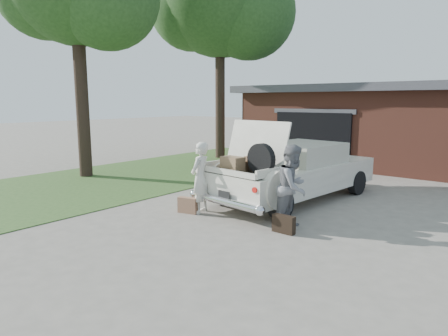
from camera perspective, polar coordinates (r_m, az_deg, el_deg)
The scene contains 9 objects.
ground at distance 9.15m, azimuth -2.40°, elevation -7.29°, with size 90.00×90.00×0.00m, color gray.
grass_strip at distance 15.05m, azimuth -10.47°, elevation -0.71°, with size 6.00×16.00×0.02m, color #2D4C1E.
house at distance 18.67m, azimuth 24.31°, elevation 5.71°, with size 12.80×7.80×3.30m.
tree_back at distance 19.10m, azimuth -0.39°, elevation 22.59°, with size 6.20×5.39×9.97m.
sedan at distance 10.88m, azimuth 9.87°, elevation -0.45°, with size 2.61×5.53×2.18m.
woman_left at distance 9.47m, azimuth -3.42°, elevation -1.41°, with size 0.62×0.41×1.71m, color beige.
woman_right at distance 8.42m, azimuth 9.82°, elevation -2.69°, with size 0.86×0.67×1.77m, color slate.
suitcase_left at distance 9.61m, azimuth -5.19°, elevation -5.33°, with size 0.49×0.16×0.38m, color #9E6D50.
suitcase_right at distance 8.26m, azimuth 8.53°, elevation -7.94°, with size 0.48×0.15×0.37m, color black.
Camera 1 is at (5.84, -6.53, 2.65)m, focal length 32.00 mm.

